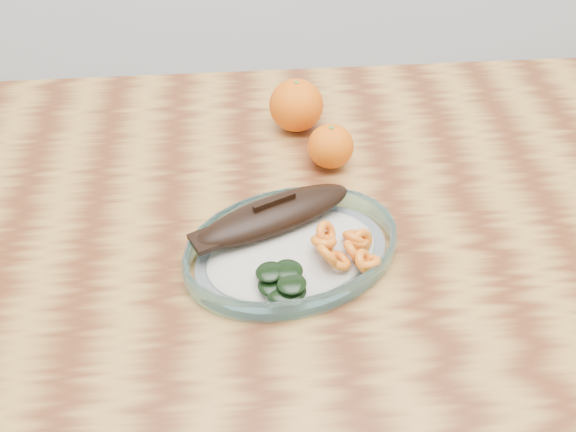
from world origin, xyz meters
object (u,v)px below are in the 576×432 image
Objects in this scene: plated_meal at (291,247)px; dining_table at (321,267)px; orange_right at (331,146)px; orange_left at (296,105)px.

dining_table is at bearing 36.75° from plated_meal.
orange_right is (0.02, 0.11, 0.13)m from dining_table.
plated_meal is (-0.05, -0.08, 0.12)m from dining_table.
dining_table is 0.26m from orange_left.
orange_right is (0.04, -0.10, -0.01)m from orange_left.
orange_left is at bearing 112.52° from orange_right.
plated_meal reaches higher than orange_right.
plated_meal is 0.21m from orange_right.
dining_table is 14.16× the size of orange_left.
plated_meal is 7.64× the size of orange_left.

